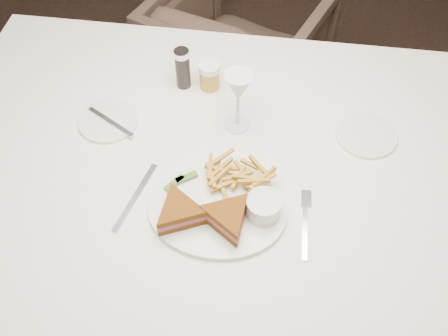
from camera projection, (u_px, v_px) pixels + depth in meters
name	position (u px, v px, depth m)	size (l,w,h in m)	color
ground	(253.00, 210.00, 2.04)	(5.00, 5.00, 0.00)	black
table	(226.00, 238.00, 1.54)	(1.53, 1.02, 0.75)	white
chair_far	(241.00, 47.00, 2.15)	(0.64, 0.60, 0.66)	#47362B
table_setting	(223.00, 169.00, 1.19)	(0.84, 0.64, 0.18)	white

